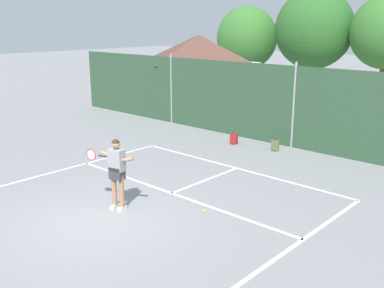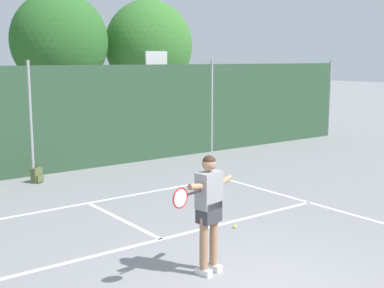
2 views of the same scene
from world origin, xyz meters
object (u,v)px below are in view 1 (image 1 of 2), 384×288
Objects in this scene: tennis_player at (116,168)px; backpack_olive at (275,146)px; tennis_ball at (205,211)px; backpack_red at (234,139)px.

tennis_player reaches higher than backpack_olive.
tennis_ball is 6.26m from backpack_olive.
backpack_olive is (0.05, 7.38, -0.92)m from tennis_player.
tennis_player is 7.44m from backpack_olive.
backpack_red is at bearing 103.30° from tennis_player.
tennis_player is at bearing -142.43° from tennis_ball.
backpack_olive reaches higher than tennis_ball.
backpack_red is at bearing 120.96° from tennis_ball.
tennis_ball is 6.69m from backpack_red.
backpack_red and backpack_olive have the same top height.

